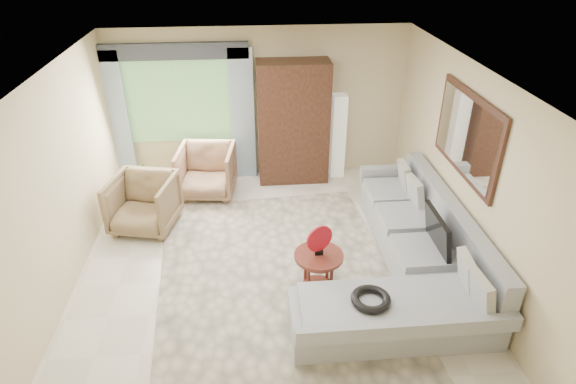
{
  "coord_description": "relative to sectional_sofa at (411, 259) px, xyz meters",
  "views": [
    {
      "loc": [
        -0.22,
        -4.93,
        4.05
      ],
      "look_at": [
        0.25,
        0.35,
        1.05
      ],
      "focal_mm": 30.0,
      "sensor_mm": 36.0,
      "label": 1
    }
  ],
  "objects": [
    {
      "name": "ground",
      "position": [
        -1.78,
        0.18,
        -0.28
      ],
      "size": [
        6.0,
        6.0,
        0.0
      ],
      "primitive_type": "plane",
      "color": "silver",
      "rests_on": "ground"
    },
    {
      "name": "area_rug",
      "position": [
        -1.71,
        0.16,
        -0.27
      ],
      "size": [
        3.29,
        4.21,
        0.02
      ],
      "primitive_type": "cube",
      "rotation": [
        0.0,
        0.0,
        0.08
      ],
      "color": "#C3B39A",
      "rests_on": "ground"
    },
    {
      "name": "sectional_sofa",
      "position": [
        0.0,
        0.0,
        0.0
      ],
      "size": [
        2.3,
        3.46,
        0.9
      ],
      "color": "#979B9F",
      "rests_on": "ground"
    },
    {
      "name": "tv_screen",
      "position": [
        0.27,
        -0.04,
        0.44
      ],
      "size": [
        0.14,
        0.74,
        0.48
      ],
      "primitive_type": "cube",
      "rotation": [
        0.0,
        -0.17,
        0.0
      ],
      "color": "black",
      "rests_on": "sectional_sofa"
    },
    {
      "name": "garden_hose",
      "position": [
        -0.78,
        -0.97,
        0.26
      ],
      "size": [
        0.43,
        0.43,
        0.09
      ],
      "primitive_type": "torus",
      "color": "black",
      "rests_on": "sectional_sofa"
    },
    {
      "name": "coffee_table",
      "position": [
        -1.23,
        -0.2,
        0.03
      ],
      "size": [
        0.59,
        0.59,
        0.59
      ],
      "rotation": [
        0.0,
        0.0,
        0.15
      ],
      "color": "#522115",
      "rests_on": "ground"
    },
    {
      "name": "red_disc",
      "position": [
        -1.23,
        -0.2,
        0.54
      ],
      "size": [
        0.32,
        0.16,
        0.34
      ],
      "primitive_type": "cylinder",
      "rotation": [
        1.57,
        0.0,
        0.42
      ],
      "color": "#A4101C",
      "rests_on": "coffee_table"
    },
    {
      "name": "armchair_left",
      "position": [
        -3.59,
        1.5,
        0.13
      ],
      "size": [
        1.06,
        1.08,
        0.83
      ],
      "primitive_type": "imported",
      "rotation": [
        0.0,
        0.0,
        -0.23
      ],
      "color": "brown",
      "rests_on": "ground"
    },
    {
      "name": "armchair_right",
      "position": [
        -2.72,
        2.45,
        0.13
      ],
      "size": [
        1.0,
        1.02,
        0.84
      ],
      "primitive_type": "imported",
      "rotation": [
        0.0,
        0.0,
        -0.12
      ],
      "color": "#8F644E",
      "rests_on": "ground"
    },
    {
      "name": "potted_plant",
      "position": [
        -3.78,
        2.65,
        -0.01
      ],
      "size": [
        0.55,
        0.49,
        0.54
      ],
      "primitive_type": "imported",
      "rotation": [
        0.0,
        0.0,
        0.15
      ],
      "color": "#999999",
      "rests_on": "ground"
    },
    {
      "name": "armoire",
      "position": [
        -1.23,
        2.9,
        0.77
      ],
      "size": [
        1.2,
        0.55,
        2.1
      ],
      "primitive_type": "cube",
      "color": "black",
      "rests_on": "ground"
    },
    {
      "name": "floor_lamp",
      "position": [
        -0.43,
        2.96,
        0.47
      ],
      "size": [
        0.24,
        0.24,
        1.5
      ],
      "primitive_type": "cube",
      "color": "silver",
      "rests_on": "ground"
    },
    {
      "name": "window",
      "position": [
        -3.13,
        3.15,
        1.12
      ],
      "size": [
        1.8,
        0.04,
        1.4
      ],
      "primitive_type": "cube",
      "color": "#669E59",
      "rests_on": "wall_back"
    },
    {
      "name": "curtain_left",
      "position": [
        -4.18,
        3.06,
        0.87
      ],
      "size": [
        0.4,
        0.08,
        2.3
      ],
      "primitive_type": "cube",
      "color": "#9EB7CC",
      "rests_on": "ground"
    },
    {
      "name": "curtain_right",
      "position": [
        -2.08,
        3.06,
        0.87
      ],
      "size": [
        0.4,
        0.08,
        2.3
      ],
      "primitive_type": "cube",
      "color": "#9EB7CC",
      "rests_on": "ground"
    },
    {
      "name": "valance",
      "position": [
        -3.13,
        3.08,
        1.97
      ],
      "size": [
        2.4,
        0.12,
        0.26
      ],
      "primitive_type": "cube",
      "color": "#1E232D",
      "rests_on": "wall_back"
    },
    {
      "name": "wall_mirror",
      "position": [
        0.68,
        0.53,
        1.47
      ],
      "size": [
        0.05,
        1.7,
        1.05
      ],
      "color": "black",
      "rests_on": "wall_right"
    }
  ]
}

